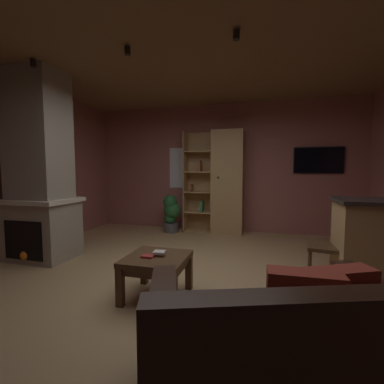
{
  "coord_description": "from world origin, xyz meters",
  "views": [
    {
      "loc": [
        0.88,
        -2.9,
        1.33
      ],
      "look_at": [
        0.0,
        0.4,
        1.05
      ],
      "focal_mm": 24.64,
      "sensor_mm": 36.0,
      "label": 1
    }
  ],
  "objects_px": {
    "bookshelf_cabinet": "(224,183)",
    "potted_floor_plant": "(171,212)",
    "coffee_table": "(157,264)",
    "dining_chair": "(336,242)",
    "table_book_0": "(148,256)",
    "stone_fireplace": "(40,176)",
    "wall_mounted_tv": "(318,160)",
    "leather_couch": "(285,360)",
    "table_book_1": "(159,252)"
  },
  "relations": [
    {
      "from": "bookshelf_cabinet",
      "to": "potted_floor_plant",
      "type": "height_order",
      "value": "bookshelf_cabinet"
    },
    {
      "from": "stone_fireplace",
      "to": "leather_couch",
      "type": "xyz_separation_m",
      "value": [
        3.35,
        -1.77,
        -0.94
      ]
    },
    {
      "from": "coffee_table",
      "to": "dining_chair",
      "type": "height_order",
      "value": "dining_chair"
    },
    {
      "from": "coffee_table",
      "to": "table_book_1",
      "type": "bearing_deg",
      "value": 43.24
    },
    {
      "from": "bookshelf_cabinet",
      "to": "potted_floor_plant",
      "type": "xyz_separation_m",
      "value": [
        -1.1,
        -0.22,
        -0.64
      ]
    },
    {
      "from": "coffee_table",
      "to": "potted_floor_plant",
      "type": "height_order",
      "value": "potted_floor_plant"
    },
    {
      "from": "potted_floor_plant",
      "to": "wall_mounted_tv",
      "type": "relative_size",
      "value": 0.87
    },
    {
      "from": "coffee_table",
      "to": "bookshelf_cabinet",
      "type": "bearing_deg",
      "value": 85.18
    },
    {
      "from": "table_book_0",
      "to": "wall_mounted_tv",
      "type": "xyz_separation_m",
      "value": [
        2.2,
        3.32,
        1.08
      ]
    },
    {
      "from": "stone_fireplace",
      "to": "bookshelf_cabinet",
      "type": "distance_m",
      "value": 3.37
    },
    {
      "from": "coffee_table",
      "to": "dining_chair",
      "type": "distance_m",
      "value": 2.01
    },
    {
      "from": "stone_fireplace",
      "to": "bookshelf_cabinet",
      "type": "bearing_deg",
      "value": 44.15
    },
    {
      "from": "bookshelf_cabinet",
      "to": "potted_floor_plant",
      "type": "distance_m",
      "value": 1.29
    },
    {
      "from": "leather_couch",
      "to": "table_book_0",
      "type": "distance_m",
      "value": 1.62
    },
    {
      "from": "bookshelf_cabinet",
      "to": "table_book_0",
      "type": "height_order",
      "value": "bookshelf_cabinet"
    },
    {
      "from": "table_book_0",
      "to": "dining_chair",
      "type": "bearing_deg",
      "value": 22.26
    },
    {
      "from": "table_book_0",
      "to": "table_book_1",
      "type": "distance_m",
      "value": 0.13
    },
    {
      "from": "leather_couch",
      "to": "potted_floor_plant",
      "type": "height_order",
      "value": "leather_couch"
    },
    {
      "from": "bookshelf_cabinet",
      "to": "wall_mounted_tv",
      "type": "bearing_deg",
      "value": 6.43
    },
    {
      "from": "table_book_1",
      "to": "dining_chair",
      "type": "distance_m",
      "value": 1.97
    },
    {
      "from": "stone_fireplace",
      "to": "leather_couch",
      "type": "bearing_deg",
      "value": -27.9
    },
    {
      "from": "bookshelf_cabinet",
      "to": "table_book_1",
      "type": "bearing_deg",
      "value": -94.43
    },
    {
      "from": "leather_couch",
      "to": "table_book_1",
      "type": "distance_m",
      "value": 1.6
    },
    {
      "from": "dining_chair",
      "to": "wall_mounted_tv",
      "type": "bearing_deg",
      "value": 84.14
    },
    {
      "from": "bookshelf_cabinet",
      "to": "coffee_table",
      "type": "height_order",
      "value": "bookshelf_cabinet"
    },
    {
      "from": "stone_fireplace",
      "to": "wall_mounted_tv",
      "type": "relative_size",
      "value": 2.97
    },
    {
      "from": "table_book_1",
      "to": "wall_mounted_tv",
      "type": "bearing_deg",
      "value": 57.06
    },
    {
      "from": "bookshelf_cabinet",
      "to": "leather_couch",
      "type": "xyz_separation_m",
      "value": [
        0.93,
        -4.11,
        -0.77
      ]
    },
    {
      "from": "leather_couch",
      "to": "coffee_table",
      "type": "xyz_separation_m",
      "value": [
        -1.19,
        1.06,
        0.05
      ]
    },
    {
      "from": "coffee_table",
      "to": "table_book_0",
      "type": "relative_size",
      "value": 5.06
    },
    {
      "from": "bookshelf_cabinet",
      "to": "potted_floor_plant",
      "type": "bearing_deg",
      "value": -168.9
    },
    {
      "from": "table_book_0",
      "to": "potted_floor_plant",
      "type": "height_order",
      "value": "potted_floor_plant"
    },
    {
      "from": "dining_chair",
      "to": "potted_floor_plant",
      "type": "height_order",
      "value": "dining_chair"
    },
    {
      "from": "potted_floor_plant",
      "to": "table_book_0",
      "type": "bearing_deg",
      "value": -75.15
    },
    {
      "from": "stone_fireplace",
      "to": "potted_floor_plant",
      "type": "distance_m",
      "value": 2.63
    },
    {
      "from": "bookshelf_cabinet",
      "to": "wall_mounted_tv",
      "type": "xyz_separation_m",
      "value": [
        1.87,
        0.21,
        0.46
      ]
    },
    {
      "from": "table_book_1",
      "to": "table_book_0",
      "type": "bearing_deg",
      "value": -139.91
    },
    {
      "from": "stone_fireplace",
      "to": "table_book_0",
      "type": "distance_m",
      "value": 2.36
    },
    {
      "from": "stone_fireplace",
      "to": "table_book_1",
      "type": "relative_size",
      "value": 22.48
    },
    {
      "from": "leather_couch",
      "to": "wall_mounted_tv",
      "type": "xyz_separation_m",
      "value": [
        0.93,
        4.32,
        1.23
      ]
    },
    {
      "from": "potted_floor_plant",
      "to": "bookshelf_cabinet",
      "type": "bearing_deg",
      "value": 11.1
    },
    {
      "from": "leather_couch",
      "to": "table_book_1",
      "type": "bearing_deg",
      "value": 137.12
    },
    {
      "from": "dining_chair",
      "to": "bookshelf_cabinet",
      "type": "bearing_deg",
      "value": 124.71
    },
    {
      "from": "table_book_1",
      "to": "wall_mounted_tv",
      "type": "height_order",
      "value": "wall_mounted_tv"
    },
    {
      "from": "table_book_1",
      "to": "dining_chair",
      "type": "relative_size",
      "value": 0.13
    },
    {
      "from": "wall_mounted_tv",
      "to": "potted_floor_plant",
      "type": "bearing_deg",
      "value": -171.82
    },
    {
      "from": "stone_fireplace",
      "to": "wall_mounted_tv",
      "type": "distance_m",
      "value": 4.99
    },
    {
      "from": "table_book_1",
      "to": "stone_fireplace",
      "type": "bearing_deg",
      "value": 162.47
    },
    {
      "from": "stone_fireplace",
      "to": "dining_chair",
      "type": "height_order",
      "value": "stone_fireplace"
    },
    {
      "from": "coffee_table",
      "to": "table_book_1",
      "type": "relative_size",
      "value": 5.11
    }
  ]
}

